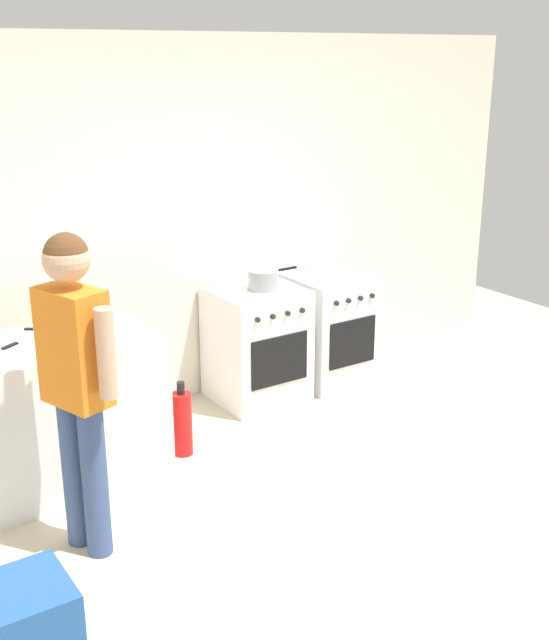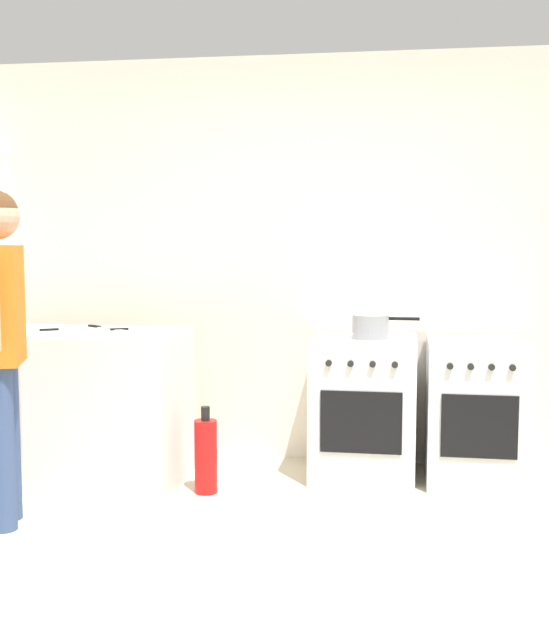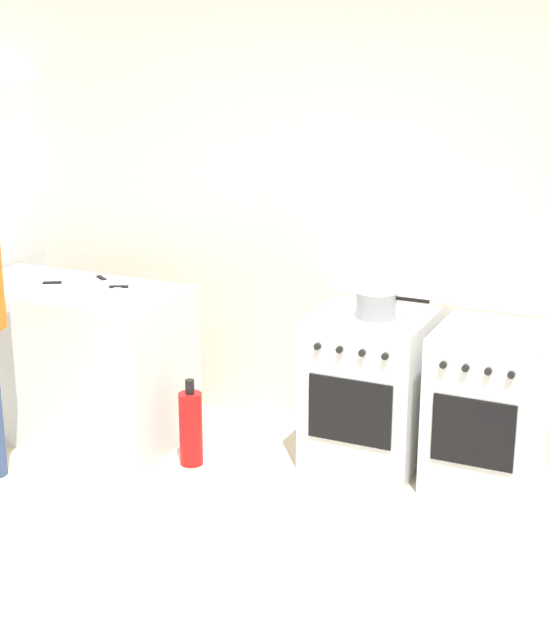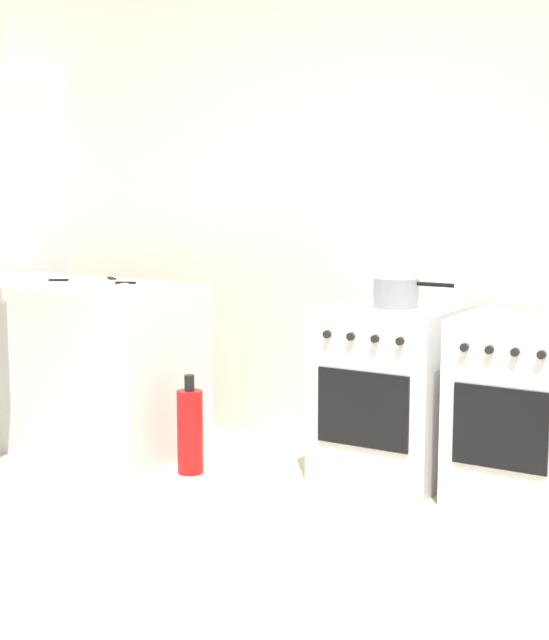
{
  "view_description": "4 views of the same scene",
  "coord_description": "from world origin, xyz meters",
  "px_view_note": "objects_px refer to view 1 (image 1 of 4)",
  "views": [
    {
      "loc": [
        -2.6,
        -3.09,
        2.48
      ],
      "look_at": [
        -0.14,
        0.6,
        0.98
      ],
      "focal_mm": 45.0,
      "sensor_mm": 36.0,
      "label": 1
    },
    {
      "loc": [
        0.56,
        -3.24,
        1.47
      ],
      "look_at": [
        -0.06,
        0.71,
        1.04
      ],
      "focal_mm": 45.0,
      "sensor_mm": 36.0,
      "label": 2
    },
    {
      "loc": [
        2.01,
        -3.25,
        2.4
      ],
      "look_at": [
        0.08,
        0.91,
        0.98
      ],
      "focal_mm": 55.0,
      "sensor_mm": 36.0,
      "label": 3
    },
    {
      "loc": [
        2.33,
        -2.73,
        1.48
      ],
      "look_at": [
        0.04,
        0.99,
        0.83
      ],
      "focal_mm": 55.0,
      "sensor_mm": 36.0,
      "label": 4
    }
  ],
  "objects_px": {
    "oven_left": "(257,344)",
    "person": "(75,368)",
    "pot": "(263,280)",
    "knife_chef": "(21,341)",
    "oven_right": "(328,328)",
    "recycling_crate_upper": "(3,626)",
    "knife_bread": "(51,329)",
    "knife_utility": "(67,332)",
    "fire_extinguisher": "(182,423)"
  },
  "relations": [
    {
      "from": "oven_right",
      "to": "recycling_crate_upper",
      "type": "xyz_separation_m",
      "value": [
        -3.08,
        -2.03,
        -0.01
      ]
    },
    {
      "from": "knife_bread",
      "to": "pot",
      "type": "bearing_deg",
      "value": 5.78
    },
    {
      "from": "oven_right",
      "to": "recycling_crate_upper",
      "type": "bearing_deg",
      "value": -146.59
    },
    {
      "from": "knife_chef",
      "to": "person",
      "type": "relative_size",
      "value": 0.17
    },
    {
      "from": "oven_left",
      "to": "pot",
      "type": "xyz_separation_m",
      "value": [
        0.04,
        -0.03,
        0.5
      ]
    },
    {
      "from": "knife_chef",
      "to": "knife_utility",
      "type": "bearing_deg",
      "value": 3.67
    },
    {
      "from": "pot",
      "to": "knife_bread",
      "type": "xyz_separation_m",
      "value": [
        -1.61,
        -0.16,
        -0.02
      ]
    },
    {
      "from": "knife_bread",
      "to": "fire_extinguisher",
      "type": "relative_size",
      "value": 0.61
    },
    {
      "from": "person",
      "to": "recycling_crate_upper",
      "type": "height_order",
      "value": "person"
    },
    {
      "from": "oven_left",
      "to": "knife_bread",
      "type": "relative_size",
      "value": 2.77
    },
    {
      "from": "fire_extinguisher",
      "to": "recycling_crate_upper",
      "type": "relative_size",
      "value": 0.96
    },
    {
      "from": "knife_chef",
      "to": "recycling_crate_upper",
      "type": "bearing_deg",
      "value": -110.38
    },
    {
      "from": "oven_left",
      "to": "recycling_crate_upper",
      "type": "distance_m",
      "value": 3.16
    },
    {
      "from": "knife_bread",
      "to": "recycling_crate_upper",
      "type": "distance_m",
      "value": 2.09
    },
    {
      "from": "oven_right",
      "to": "pot",
      "type": "relative_size",
      "value": 2.13
    },
    {
      "from": "knife_utility",
      "to": "fire_extinguisher",
      "type": "xyz_separation_m",
      "value": [
        0.63,
        -0.19,
        -0.69
      ]
    },
    {
      "from": "person",
      "to": "fire_extinguisher",
      "type": "distance_m",
      "value": 1.35
    },
    {
      "from": "oven_right",
      "to": "knife_bread",
      "type": "bearing_deg",
      "value": -174.99
    },
    {
      "from": "oven_left",
      "to": "oven_right",
      "type": "height_order",
      "value": "same"
    },
    {
      "from": "knife_utility",
      "to": "oven_left",
      "type": "bearing_deg",
      "value": 10.73
    },
    {
      "from": "oven_left",
      "to": "person",
      "type": "distance_m",
      "value": 2.16
    },
    {
      "from": "fire_extinguisher",
      "to": "recycling_crate_upper",
      "type": "distance_m",
      "value": 2.21
    },
    {
      "from": "oven_left",
      "to": "oven_right",
      "type": "bearing_deg",
      "value": -0.0
    },
    {
      "from": "oven_left",
      "to": "recycling_crate_upper",
      "type": "bearing_deg",
      "value": -140.0
    },
    {
      "from": "pot",
      "to": "knife_bread",
      "type": "distance_m",
      "value": 1.61
    },
    {
      "from": "pot",
      "to": "fire_extinguisher",
      "type": "bearing_deg",
      "value": -153.89
    },
    {
      "from": "knife_bread",
      "to": "knife_chef",
      "type": "distance_m",
      "value": 0.24
    },
    {
      "from": "oven_left",
      "to": "person",
      "type": "bearing_deg",
      "value": -147.3
    },
    {
      "from": "knife_chef",
      "to": "oven_right",
      "type": "bearing_deg",
      "value": 7.07
    },
    {
      "from": "knife_bread",
      "to": "fire_extinguisher",
      "type": "bearing_deg",
      "value": -22.1
    },
    {
      "from": "knife_utility",
      "to": "pot",
      "type": "bearing_deg",
      "value": 9.3
    },
    {
      "from": "recycling_crate_upper",
      "to": "knife_utility",
      "type": "bearing_deg",
      "value": 62.24
    },
    {
      "from": "knife_utility",
      "to": "person",
      "type": "bearing_deg",
      "value": -106.55
    },
    {
      "from": "knife_chef",
      "to": "person",
      "type": "height_order",
      "value": "person"
    },
    {
      "from": "knife_bread",
      "to": "knife_utility",
      "type": "distance_m",
      "value": 0.11
    },
    {
      "from": "knife_bread",
      "to": "knife_utility",
      "type": "height_order",
      "value": "same"
    },
    {
      "from": "knife_chef",
      "to": "fire_extinguisher",
      "type": "xyz_separation_m",
      "value": [
        0.91,
        -0.18,
        -0.69
      ]
    },
    {
      "from": "oven_left",
      "to": "pot",
      "type": "height_order",
      "value": "pot"
    },
    {
      "from": "oven_left",
      "to": "knife_chef",
      "type": "bearing_deg",
      "value": -170.35
    },
    {
      "from": "oven_right",
      "to": "fire_extinguisher",
      "type": "height_order",
      "value": "oven_right"
    },
    {
      "from": "person",
      "to": "recycling_crate_upper",
      "type": "relative_size",
      "value": 3.24
    },
    {
      "from": "pot",
      "to": "knife_chef",
      "type": "bearing_deg",
      "value": -171.55
    },
    {
      "from": "pot",
      "to": "knife_chef",
      "type": "distance_m",
      "value": 1.84
    },
    {
      "from": "knife_bread",
      "to": "recycling_crate_upper",
      "type": "relative_size",
      "value": 0.59
    },
    {
      "from": "recycling_crate_upper",
      "to": "knife_chef",
      "type": "bearing_deg",
      "value": 69.62
    },
    {
      "from": "knife_chef",
      "to": "fire_extinguisher",
      "type": "relative_size",
      "value": 0.57
    },
    {
      "from": "knife_bread",
      "to": "recycling_crate_upper",
      "type": "xyz_separation_m",
      "value": [
        -0.86,
        -1.84,
        -0.48
      ]
    },
    {
      "from": "person",
      "to": "fire_extinguisher",
      "type": "bearing_deg",
      "value": 36.25
    },
    {
      "from": "oven_right",
      "to": "pot",
      "type": "bearing_deg",
      "value": -177.0
    },
    {
      "from": "knife_bread",
      "to": "person",
      "type": "height_order",
      "value": "person"
    }
  ]
}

